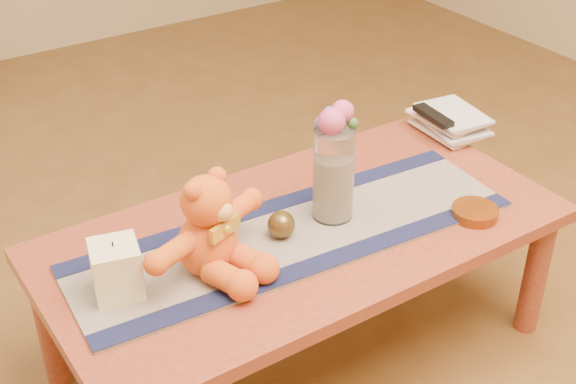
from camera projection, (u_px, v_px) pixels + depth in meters
floor at (302, 351)px, 2.34m from camera, size 5.50×5.50×0.00m
coffee_table_top at (303, 234)px, 2.11m from camera, size 1.40×0.70×0.04m
table_leg_fr at (536, 274)px, 2.32m from camera, size 0.07×0.07×0.41m
table_leg_bl at (49, 325)px, 2.13m from camera, size 0.07×0.07×0.41m
table_leg_br at (407, 188)px, 2.73m from camera, size 0.07×0.07×0.41m
persian_runner at (294, 234)px, 2.06m from camera, size 1.22×0.43×0.01m
runner_border_near at (323, 262)px, 1.95m from camera, size 1.20×0.14×0.00m
runner_border_far at (268, 207)px, 2.17m from camera, size 1.20×0.14×0.00m
teddy_bear at (206, 224)px, 1.88m from camera, size 0.44×0.40×0.25m
pillar_candle at (116, 269)px, 1.82m from camera, size 0.13×0.13×0.13m
candle_wick at (113, 244)px, 1.78m from camera, size 0.00×0.00×0.01m
glass_vase at (334, 174)px, 2.06m from camera, size 0.11×0.11×0.26m
potpourri_fill at (333, 187)px, 2.09m from camera, size 0.09×0.09×0.18m
rose_left at (332, 122)px, 1.96m from camera, size 0.07×0.07×0.07m
rose_right at (342, 111)px, 1.99m from camera, size 0.06×0.06×0.06m
blue_flower_back at (331, 114)px, 2.01m from camera, size 0.04×0.04×0.04m
blue_flower_side at (321, 123)px, 1.99m from camera, size 0.04×0.04×0.04m
leaf_sprig at (353, 123)px, 1.99m from camera, size 0.03×0.03×0.03m
bronze_ball at (281, 225)px, 2.03m from camera, size 0.08×0.08×0.07m
book_bottom at (429, 135)px, 2.52m from camera, size 0.18×0.23×0.02m
book_lower at (432, 130)px, 2.51m from camera, size 0.20×0.25×0.02m
book_upper at (428, 125)px, 2.50m from camera, size 0.17×0.22×0.02m
book_top at (432, 119)px, 2.49m from camera, size 0.19×0.25×0.02m
tv_remote at (433, 116)px, 2.47m from camera, size 0.06×0.16×0.02m
amber_dish at (475, 212)px, 2.13m from camera, size 0.14×0.14×0.03m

